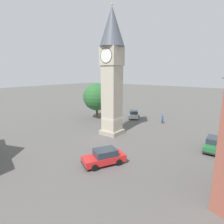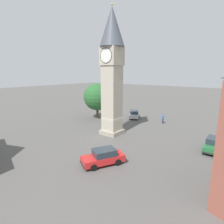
{
  "view_description": "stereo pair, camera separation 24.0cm",
  "coord_description": "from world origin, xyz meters",
  "px_view_note": "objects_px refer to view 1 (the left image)",
  "views": [
    {
      "loc": [
        15.76,
        -20.41,
        8.78
      ],
      "look_at": [
        0.0,
        0.0,
        3.23
      ],
      "focal_mm": 29.56,
      "sensor_mm": 36.0,
      "label": 1
    },
    {
      "loc": [
        15.95,
        -20.26,
        8.78
      ],
      "look_at": [
        0.0,
        0.0,
        3.23
      ],
      "focal_mm": 29.56,
      "sensor_mm": 36.0,
      "label": 2
    }
  ],
  "objects_px": {
    "clock_tower": "(112,62)",
    "car_silver_kerb": "(214,144)",
    "car_red_corner": "(104,157)",
    "lamp_post": "(122,106)",
    "pedestrian": "(162,118)",
    "tree": "(97,97)",
    "car_blue_kerb": "(134,114)"
  },
  "relations": [
    {
      "from": "clock_tower",
      "to": "car_silver_kerb",
      "type": "height_order",
      "value": "clock_tower"
    },
    {
      "from": "car_red_corner",
      "to": "lamp_post",
      "type": "distance_m",
      "value": 15.35
    },
    {
      "from": "clock_tower",
      "to": "car_silver_kerb",
      "type": "bearing_deg",
      "value": 10.59
    },
    {
      "from": "pedestrian",
      "to": "car_red_corner",
      "type": "bearing_deg",
      "value": -85.34
    },
    {
      "from": "clock_tower",
      "to": "tree",
      "type": "xyz_separation_m",
      "value": [
        -7.98,
        5.55,
        -5.93
      ]
    },
    {
      "from": "car_red_corner",
      "to": "tree",
      "type": "distance_m",
      "value": 18.95
    },
    {
      "from": "car_red_corner",
      "to": "pedestrian",
      "type": "relative_size",
      "value": 2.63
    },
    {
      "from": "clock_tower",
      "to": "car_red_corner",
      "type": "xyz_separation_m",
      "value": [
        5.05,
        -7.78,
        -9.35
      ]
    },
    {
      "from": "clock_tower",
      "to": "tree",
      "type": "height_order",
      "value": "clock_tower"
    },
    {
      "from": "car_red_corner",
      "to": "lamp_post",
      "type": "height_order",
      "value": "lamp_post"
    },
    {
      "from": "tree",
      "to": "lamp_post",
      "type": "relative_size",
      "value": 1.52
    },
    {
      "from": "car_blue_kerb",
      "to": "lamp_post",
      "type": "relative_size",
      "value": 0.99
    },
    {
      "from": "lamp_post",
      "to": "car_red_corner",
      "type": "bearing_deg",
      "value": -61.77
    },
    {
      "from": "car_silver_kerb",
      "to": "tree",
      "type": "height_order",
      "value": "tree"
    },
    {
      "from": "pedestrian",
      "to": "tree",
      "type": "xyz_separation_m",
      "value": [
        -11.59,
        -4.26,
        3.17
      ]
    },
    {
      "from": "pedestrian",
      "to": "lamp_post",
      "type": "xyz_separation_m",
      "value": [
        -5.75,
        -4.21,
        2.02
      ]
    },
    {
      "from": "clock_tower",
      "to": "pedestrian",
      "type": "bearing_deg",
      "value": 69.79
    },
    {
      "from": "car_silver_kerb",
      "to": "tree",
      "type": "xyz_separation_m",
      "value": [
        -20.88,
        3.14,
        3.42
      ]
    },
    {
      "from": "car_red_corner",
      "to": "clock_tower",
      "type": "bearing_deg",
      "value": 122.97
    },
    {
      "from": "car_silver_kerb",
      "to": "lamp_post",
      "type": "xyz_separation_m",
      "value": [
        -15.04,
        3.19,
        2.27
      ]
    },
    {
      "from": "car_red_corner",
      "to": "lamp_post",
      "type": "bearing_deg",
      "value": 118.23
    },
    {
      "from": "car_silver_kerb",
      "to": "lamp_post",
      "type": "height_order",
      "value": "lamp_post"
    },
    {
      "from": "clock_tower",
      "to": "car_blue_kerb",
      "type": "xyz_separation_m",
      "value": [
        -2.45,
        10.13,
        -9.35
      ]
    },
    {
      "from": "clock_tower",
      "to": "pedestrian",
      "type": "distance_m",
      "value": 13.86
    },
    {
      "from": "car_blue_kerb",
      "to": "car_silver_kerb",
      "type": "xyz_separation_m",
      "value": [
        15.35,
        -7.72,
        0.0
      ]
    },
    {
      "from": "car_blue_kerb",
      "to": "lamp_post",
      "type": "height_order",
      "value": "lamp_post"
    },
    {
      "from": "car_red_corner",
      "to": "car_blue_kerb",
      "type": "bearing_deg",
      "value": 112.7
    },
    {
      "from": "tree",
      "to": "car_red_corner",
      "type": "bearing_deg",
      "value": -45.65
    },
    {
      "from": "clock_tower",
      "to": "tree",
      "type": "bearing_deg",
      "value": 145.2
    },
    {
      "from": "car_blue_kerb",
      "to": "pedestrian",
      "type": "height_order",
      "value": "pedestrian"
    },
    {
      "from": "car_blue_kerb",
      "to": "car_silver_kerb",
      "type": "relative_size",
      "value": 1.06
    },
    {
      "from": "tree",
      "to": "lamp_post",
      "type": "xyz_separation_m",
      "value": [
        5.85,
        0.05,
        -1.15
      ]
    }
  ]
}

